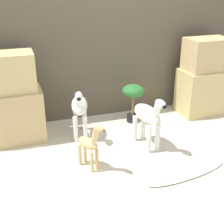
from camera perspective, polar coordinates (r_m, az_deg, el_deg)
The scene contains 9 objects.
ground_plane at distance 3.31m, azimuth 6.64°, elevation -9.16°, with size 14.00×14.00×0.00m, color beige.
wall_back at distance 4.13m, azimuth -0.86°, elevation 14.06°, with size 6.40×0.08×2.20m.
rock_pillar_left at distance 3.71m, azimuth -17.67°, elevation 1.81°, with size 0.65×0.44×1.04m.
rock_pillar_right at distance 4.47m, azimuth 16.51°, elevation 5.79°, with size 0.65×0.44×1.05m.
zebra_right at distance 3.45m, azimuth 6.57°, elevation -0.84°, with size 0.25×0.55×0.64m.
zebra_left at distance 3.67m, azimuth -5.96°, elevation 0.76°, with size 0.28×0.55×0.64m.
giraffe_figurine at distance 3.07m, azimuth -4.07°, elevation -5.82°, with size 0.24×0.36×0.53m.
potted_palm_front at distance 4.04m, azimuth 3.87°, elevation 3.11°, with size 0.29×0.29×0.51m.
surfboard at distance 3.20m, azimuth 13.36°, elevation -10.67°, with size 0.96×0.36×0.07m.
Camera 1 is at (-1.24, -2.50, 1.78)m, focal length 50.00 mm.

